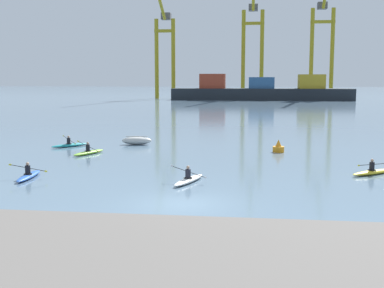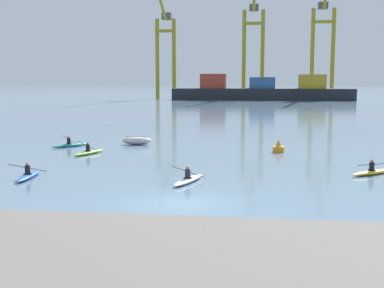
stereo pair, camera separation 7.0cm
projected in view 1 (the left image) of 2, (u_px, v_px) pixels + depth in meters
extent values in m
plane|color=slate|center=(182.00, 204.00, 22.53)|extent=(800.00, 800.00, 0.00)
cube|color=#1E2328|center=(261.00, 94.00, 139.18)|extent=(50.39, 9.11, 3.26)
cube|color=#993823|center=(213.00, 81.00, 140.40)|extent=(7.05, 6.38, 4.11)
cube|color=#2D5684|center=(261.00, 83.00, 138.76)|extent=(7.05, 6.38, 3.17)
cube|color=#B29323|center=(311.00, 82.00, 137.02)|extent=(7.05, 6.38, 3.93)
cylinder|color=olive|center=(157.00, 59.00, 149.30)|extent=(1.20, 1.20, 23.93)
cylinder|color=olive|center=(173.00, 59.00, 148.67)|extent=(1.20, 1.20, 23.93)
cube|color=olive|center=(165.00, 31.00, 147.90)|extent=(6.32, 0.90, 0.90)
cube|color=#47474C|center=(166.00, 16.00, 149.76)|extent=(2.80, 2.80, 2.00)
cylinder|color=olive|center=(243.00, 55.00, 151.17)|extent=(1.20, 1.20, 26.82)
cylinder|color=olive|center=(262.00, 54.00, 150.47)|extent=(1.20, 1.20, 26.82)
cube|color=olive|center=(253.00, 23.00, 149.61)|extent=(6.87, 0.90, 0.90)
cube|color=#47474C|center=(253.00, 8.00, 151.42)|extent=(2.80, 2.80, 2.00)
cylinder|color=olive|center=(312.00, 54.00, 148.45)|extent=(1.20, 1.20, 27.00)
cylinder|color=olive|center=(332.00, 54.00, 147.71)|extent=(1.20, 1.20, 27.00)
cube|color=olive|center=(323.00, 22.00, 146.86)|extent=(7.25, 0.90, 0.90)
cube|color=#47474C|center=(322.00, 6.00, 148.66)|extent=(2.80, 2.80, 2.00)
ellipsoid|color=beige|center=(137.00, 141.00, 43.09)|extent=(2.72, 1.42, 0.70)
cube|color=beige|center=(137.00, 136.00, 43.04)|extent=(1.94, 0.30, 0.06)
cylinder|color=orange|center=(278.00, 149.00, 38.60)|extent=(0.90, 0.90, 0.45)
cone|color=orange|center=(279.00, 143.00, 38.53)|extent=(0.49, 0.49, 0.55)
ellipsoid|color=teal|center=(70.00, 145.00, 41.71)|extent=(2.68, 2.96, 0.26)
torus|color=black|center=(69.00, 144.00, 41.63)|extent=(0.69, 0.69, 0.05)
cylinder|color=black|center=(69.00, 141.00, 41.60)|extent=(0.30, 0.30, 0.50)
sphere|color=tan|center=(68.00, 137.00, 41.55)|extent=(0.19, 0.19, 0.19)
cylinder|color=black|center=(69.00, 140.00, 41.62)|extent=(1.57, 1.37, 0.51)
ellipsoid|color=yellow|center=(63.00, 136.00, 42.34)|extent=(0.18, 0.16, 0.15)
ellipsoid|color=yellow|center=(75.00, 144.00, 40.89)|extent=(0.18, 0.16, 0.15)
ellipsoid|color=#2856B2|center=(29.00, 176.00, 28.34)|extent=(0.91, 3.44, 0.26)
torus|color=black|center=(28.00, 174.00, 28.23)|extent=(0.53, 0.53, 0.05)
cylinder|color=black|center=(28.00, 170.00, 28.19)|extent=(0.30, 0.30, 0.50)
sphere|color=tan|center=(27.00, 164.00, 28.15)|extent=(0.19, 0.19, 0.19)
cylinder|color=black|center=(28.00, 168.00, 28.23)|extent=(2.07, 0.22, 0.41)
ellipsoid|color=yellow|center=(10.00, 165.00, 28.24)|extent=(0.20, 0.06, 0.14)
ellipsoid|color=yellow|center=(46.00, 171.00, 28.22)|extent=(0.20, 0.06, 0.14)
ellipsoid|color=#7ABC2D|center=(89.00, 153.00, 37.52)|extent=(1.79, 3.39, 0.26)
torus|color=black|center=(88.00, 151.00, 37.42)|extent=(0.63, 0.63, 0.05)
cylinder|color=black|center=(88.00, 148.00, 37.38)|extent=(0.30, 0.30, 0.50)
sphere|color=tan|center=(88.00, 143.00, 37.34)|extent=(0.19, 0.19, 0.19)
cylinder|color=black|center=(88.00, 146.00, 37.42)|extent=(1.88, 0.75, 0.71)
ellipsoid|color=yellow|center=(78.00, 141.00, 37.84)|extent=(0.21, 0.11, 0.16)
ellipsoid|color=yellow|center=(99.00, 152.00, 36.99)|extent=(0.21, 0.11, 0.16)
ellipsoid|color=silver|center=(189.00, 180.00, 27.18)|extent=(1.63, 3.42, 0.26)
torus|color=black|center=(188.00, 178.00, 27.08)|extent=(0.62, 0.62, 0.05)
cylinder|color=#23232D|center=(188.00, 174.00, 27.05)|extent=(0.30, 0.30, 0.50)
sphere|color=tan|center=(188.00, 167.00, 27.00)|extent=(0.19, 0.19, 0.19)
cylinder|color=black|center=(188.00, 172.00, 27.08)|extent=(1.96, 0.67, 0.51)
ellipsoid|color=silver|center=(172.00, 166.00, 27.48)|extent=(0.20, 0.10, 0.15)
ellipsoid|color=silver|center=(205.00, 178.00, 26.68)|extent=(0.20, 0.10, 0.15)
ellipsoid|color=yellow|center=(373.00, 172.00, 29.50)|extent=(3.06, 2.54, 0.26)
torus|color=black|center=(372.00, 170.00, 29.44)|extent=(0.69, 0.69, 0.05)
cylinder|color=black|center=(372.00, 166.00, 29.40)|extent=(0.30, 0.30, 0.50)
sphere|color=tan|center=(372.00, 160.00, 29.36)|extent=(0.19, 0.19, 0.19)
cylinder|color=black|center=(373.00, 164.00, 29.42)|extent=(1.28, 1.66, 0.47)
ellipsoid|color=yellow|center=(359.00, 165.00, 30.32)|extent=(0.15, 0.18, 0.15)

